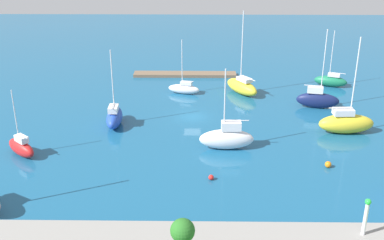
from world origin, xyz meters
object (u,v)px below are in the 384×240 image
(sailboat_white_outer_mooring, at_px, (227,138))
(mooring_buoy_orange, at_px, (328,164))
(sailboat_yellow_west_end, at_px, (346,123))
(sailboat_green_far_north, at_px, (331,81))
(sailboat_yellow_far_south, at_px, (242,86))
(mooring_buoy_red, at_px, (211,177))
(park_tree_center, at_px, (183,231))
(sailboat_red_mid_basin, at_px, (21,147))
(sailboat_blue_along_channel, at_px, (114,117))
(sailboat_navy_by_breakwater, at_px, (317,99))
(harbor_beacon, at_px, (366,214))
(pier_dock, at_px, (185,74))
(sailboat_white_lone_south, at_px, (184,88))

(sailboat_white_outer_mooring, height_order, mooring_buoy_orange, sailboat_white_outer_mooring)
(sailboat_yellow_west_end, xyz_separation_m, sailboat_green_far_north, (-2.90, -19.61, -0.47))
(sailboat_yellow_far_south, bearing_deg, mooring_buoy_red, 134.07)
(park_tree_center, bearing_deg, sailboat_yellow_west_end, -126.52)
(sailboat_red_mid_basin, relative_size, mooring_buoy_orange, 11.11)
(park_tree_center, xyz_separation_m, sailboat_red_mid_basin, (20.83, -21.68, -3.44))
(sailboat_blue_along_channel, bearing_deg, sailboat_navy_by_breakwater, -78.03)
(park_tree_center, bearing_deg, harbor_beacon, -164.16)
(sailboat_red_mid_basin, xyz_separation_m, sailboat_green_far_north, (-45.22, -26.95, -0.10))
(sailboat_white_outer_mooring, xyz_separation_m, sailboat_red_mid_basin, (25.71, 2.24, -0.37))
(sailboat_blue_along_channel, height_order, sailboat_red_mid_basin, sailboat_blue_along_channel)
(sailboat_red_mid_basin, bearing_deg, park_tree_center, 175.53)
(park_tree_center, distance_m, mooring_buoy_orange, 25.67)
(pier_dock, height_order, sailboat_white_lone_south, sailboat_white_lone_south)
(sailboat_green_far_north, xyz_separation_m, sailboat_white_lone_south, (25.61, 4.12, -0.12))
(park_tree_center, xyz_separation_m, sailboat_white_lone_south, (1.21, -44.51, -3.66))
(mooring_buoy_red, height_order, mooring_buoy_orange, mooring_buoy_orange)
(sailboat_white_outer_mooring, height_order, sailboat_white_lone_south, sailboat_white_outer_mooring)
(sailboat_blue_along_channel, relative_size, sailboat_red_mid_basin, 1.28)
(harbor_beacon, relative_size, sailboat_red_mid_basin, 0.44)
(sailboat_blue_along_channel, bearing_deg, mooring_buoy_orange, -115.29)
(harbor_beacon, bearing_deg, sailboat_yellow_far_south, -79.13)
(harbor_beacon, height_order, mooring_buoy_red, harbor_beacon)
(mooring_buoy_red, bearing_deg, sailboat_white_outer_mooring, -105.24)
(park_tree_center, height_order, sailboat_blue_along_channel, sailboat_blue_along_channel)
(park_tree_center, xyz_separation_m, mooring_buoy_red, (-2.70, -15.93, -4.27))
(pier_dock, xyz_separation_m, sailboat_white_outer_mooring, (-6.18, 30.36, 1.23))
(sailboat_white_outer_mooring, relative_size, sailboat_navy_by_breakwater, 0.86)
(sailboat_red_mid_basin, distance_m, sailboat_green_far_north, 52.64)
(sailboat_yellow_west_end, xyz_separation_m, sailboat_red_mid_basin, (42.32, 7.34, -0.37))
(sailboat_white_outer_mooring, relative_size, mooring_buoy_orange, 13.84)
(sailboat_white_lone_south, height_order, mooring_buoy_red, sailboat_white_lone_south)
(park_tree_center, xyz_separation_m, sailboat_navy_by_breakwater, (-19.72, -38.40, -3.17))
(pier_dock, height_order, park_tree_center, park_tree_center)
(sailboat_white_outer_mooring, xyz_separation_m, sailboat_white_lone_south, (6.09, -20.58, -0.59))
(sailboat_white_outer_mooring, relative_size, sailboat_green_far_north, 1.08)
(sailboat_blue_along_channel, height_order, mooring_buoy_orange, sailboat_blue_along_channel)
(sailboat_white_outer_mooring, relative_size, mooring_buoy_red, 17.47)
(park_tree_center, height_order, sailboat_navy_by_breakwater, sailboat_navy_by_breakwater)
(sailboat_red_mid_basin, distance_m, sailboat_yellow_far_south, 37.23)
(sailboat_blue_along_channel, relative_size, mooring_buoy_orange, 14.25)
(pier_dock, distance_m, sailboat_yellow_far_south, 13.84)
(sailboat_blue_along_channel, xyz_separation_m, sailboat_navy_by_breakwater, (-30.42, -7.31, 0.09))
(sailboat_blue_along_channel, distance_m, mooring_buoy_red, 20.26)
(harbor_beacon, bearing_deg, sailboat_white_lone_south, -66.43)
(harbor_beacon, xyz_separation_m, mooring_buoy_orange, (-0.50, -14.43, -2.80))
(pier_dock, distance_m, mooring_buoy_red, 38.56)
(harbor_beacon, bearing_deg, sailboat_yellow_west_end, -102.22)
(sailboat_yellow_west_end, bearing_deg, sailboat_green_far_north, 79.00)
(sailboat_navy_by_breakwater, relative_size, sailboat_red_mid_basin, 1.44)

